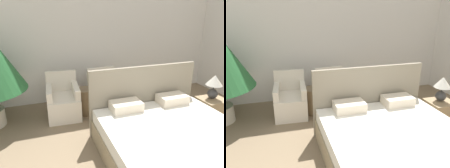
{
  "view_description": "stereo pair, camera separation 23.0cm",
  "coord_description": "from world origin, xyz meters",
  "views": [
    {
      "loc": [
        -1.25,
        -0.63,
        1.99
      ],
      "look_at": [
        -0.03,
        2.85,
        0.71
      ],
      "focal_mm": 35.0,
      "sensor_mm": 36.0,
      "label": 1
    },
    {
      "loc": [
        -1.03,
        -0.7,
        1.99
      ],
      "look_at": [
        -0.03,
        2.85,
        0.71
      ],
      "focal_mm": 35.0,
      "sensor_mm": 36.0,
      "label": 2
    }
  ],
  "objects": [
    {
      "name": "bed",
      "position": [
        0.37,
        1.39,
        0.28
      ],
      "size": [
        1.88,
        2.17,
        1.12
      ],
      "color": "#8C7A5B",
      "rests_on": "ground_plane"
    },
    {
      "name": "side_table",
      "position": [
        -0.43,
        3.27,
        0.26
      ],
      "size": [
        0.37,
        0.37,
        0.51
      ],
      "color": "brown",
      "rests_on": "ground_plane"
    },
    {
      "name": "wall_back",
      "position": [
        0.0,
        4.11,
        1.45
      ],
      "size": [
        10.0,
        0.06,
        2.9
      ],
      "color": "silver",
      "rests_on": "ground_plane"
    },
    {
      "name": "nightstand",
      "position": [
        1.6,
        2.12,
        0.24
      ],
      "size": [
        0.45,
        0.42,
        0.48
      ],
      "color": "#937A56",
      "rests_on": "ground_plane"
    },
    {
      "name": "armchair_near_window_right",
      "position": [
        0.0,
        3.3,
        0.27
      ],
      "size": [
        0.63,
        0.74,
        0.83
      ],
      "rotation": [
        0.0,
        0.0,
        0.06
      ],
      "color": "beige",
      "rests_on": "ground_plane"
    },
    {
      "name": "armchair_near_window_left",
      "position": [
        -0.86,
        3.3,
        0.27
      ],
      "size": [
        0.63,
        0.74,
        0.83
      ],
      "rotation": [
        0.0,
        0.0,
        -0.06
      ],
      "color": "beige",
      "rests_on": "ground_plane"
    },
    {
      "name": "table_lamp",
      "position": [
        1.6,
        2.15,
        0.75
      ],
      "size": [
        0.28,
        0.28,
        0.43
      ],
      "color": "#333333",
      "rests_on": "nightstand"
    }
  ]
}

